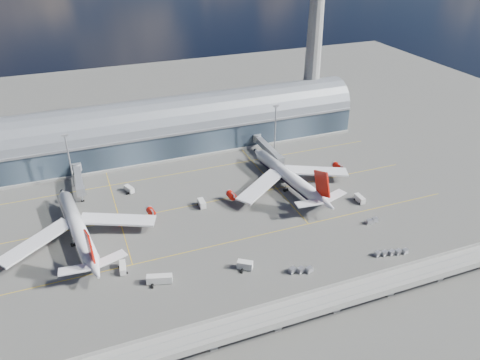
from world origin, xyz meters
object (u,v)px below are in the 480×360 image
object	(u,v)px
airliner_left	(78,229)
floodlight_mast_right	(275,128)
cargo_train_0	(301,270)
service_truck_2	(159,279)
service_truck_3	(360,199)
service_truck_4	(202,204)
airliner_right	(289,177)
cargo_train_2	(372,221)
service_truck_5	(129,189)
service_truck_0	(123,268)
cargo_train_1	(391,253)
floodlight_mast_left	(69,160)
control_tower	(315,35)
service_truck_1	(245,265)

from	to	relation	value
airliner_left	floodlight_mast_right	bearing A→B (deg)	16.14
airliner_left	cargo_train_0	xyz separation A→B (m)	(69.31, -45.76, -4.54)
service_truck_2	service_truck_3	bearing A→B (deg)	-61.42
service_truck_4	airliner_right	bearing A→B (deg)	3.00
service_truck_3	cargo_train_2	distance (m)	16.04
airliner_left	service_truck_5	bearing A→B (deg)	44.62
airliner_right	service_truck_3	size ratio (longest dim) A/B	10.55
service_truck_0	cargo_train_1	world-z (taller)	service_truck_0
floodlight_mast_left	floodlight_mast_right	distance (m)	100.00
service_truck_0	control_tower	bearing A→B (deg)	44.61
service_truck_5	service_truck_3	bearing A→B (deg)	-47.39
control_tower	cargo_train_0	size ratio (longest dim) A/B	11.94
floodlight_mast_right	service_truck_3	size ratio (longest dim) A/B	4.31
airliner_left	service_truck_1	distance (m)	64.10
service_truck_0	service_truck_2	bearing A→B (deg)	-38.47
airliner_right	service_truck_4	xyz separation A→B (m)	(-41.54, -1.50, -3.61)
floodlight_mast_right	service_truck_5	xyz separation A→B (m)	(-77.50, -14.06, -12.26)
airliner_left	airliner_right	xyz separation A→B (m)	(91.44, 8.15, -0.35)
service_truck_2	service_truck_3	size ratio (longest dim) A/B	1.48
airliner_right	service_truck_3	xyz separation A→B (m)	(22.83, -22.09, -3.72)
service_truck_5	cargo_train_0	xyz separation A→B (m)	(45.89, -75.88, -0.38)
airliner_left	service_truck_2	xyz separation A→B (m)	(22.84, -33.55, -3.93)
airliner_right	service_truck_5	xyz separation A→B (m)	(-68.01, 21.97, -3.80)
floodlight_mast_right	service_truck_5	world-z (taller)	floodlight_mast_right
service_truck_2	control_tower	bearing A→B (deg)	-30.45
airliner_left	airliner_right	bearing A→B (deg)	-2.41
service_truck_2	floodlight_mast_left	bearing A→B (deg)	32.22
airliner_right	service_truck_1	xyz separation A→B (m)	(-39.34, -45.28, -3.61)
control_tower	airliner_left	distance (m)	160.66
airliner_right	cargo_train_1	world-z (taller)	airliner_right
cargo_train_0	service_truck_1	bearing A→B (deg)	44.44
service_truck_5	floodlight_mast_left	bearing A→B (deg)	126.50
floodlight_mast_left	service_truck_4	size ratio (longest dim) A/B	4.75
service_truck_0	cargo_train_0	size ratio (longest dim) A/B	0.73
floodlight_mast_right	service_truck_2	distance (m)	110.83
airliner_right	service_truck_1	size ratio (longest dim) A/B	10.80
service_truck_3	floodlight_mast_left	bearing A→B (deg)	154.24
cargo_train_0	control_tower	bearing A→B (deg)	-48.40
service_truck_2	cargo_train_0	bearing A→B (deg)	-88.25
floodlight_mast_right	service_truck_5	size ratio (longest dim) A/B	4.32
control_tower	service_truck_5	xyz separation A→B (m)	(-112.50, -42.06, -50.26)
floodlight_mast_left	airliner_left	size ratio (longest dim) A/B	0.40
service_truck_4	cargo_train_0	distance (m)	55.89
service_truck_2	service_truck_3	xyz separation A→B (m)	(91.43, 19.61, -0.14)
floodlight_mast_right	service_truck_4	world-z (taller)	floodlight_mast_right
airliner_left	cargo_train_1	distance (m)	115.46
cargo_train_2	cargo_train_1	bearing A→B (deg)	170.21
service_truck_0	airliner_right	bearing A→B (deg)	28.47
service_truck_0	service_truck_3	world-z (taller)	service_truck_3
service_truck_0	cargo_train_1	size ratio (longest dim) A/B	0.49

